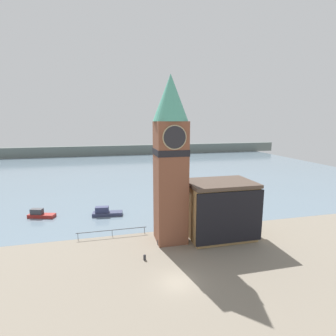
{
  "coord_description": "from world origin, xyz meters",
  "views": [
    {
      "loc": [
        -7.2,
        -25.53,
        17.8
      ],
      "look_at": [
        0.84,
        7.9,
        11.58
      ],
      "focal_mm": 28.0,
      "sensor_mm": 36.0,
      "label": 1
    }
  ],
  "objects_px": {
    "pier_building": "(220,209)",
    "boat_far": "(40,214)",
    "mooring_bollard_near": "(159,242)",
    "mooring_bollard_far": "(145,257)",
    "boat_near": "(106,212)",
    "clock_tower": "(171,156)"
  },
  "relations": [
    {
      "from": "boat_near",
      "to": "mooring_bollard_near",
      "type": "height_order",
      "value": "boat_near"
    },
    {
      "from": "pier_building",
      "to": "boat_near",
      "type": "bearing_deg",
      "value": 142.03
    },
    {
      "from": "mooring_bollard_far",
      "to": "boat_near",
      "type": "bearing_deg",
      "value": 105.11
    },
    {
      "from": "boat_far",
      "to": "mooring_bollard_far",
      "type": "relative_size",
      "value": 6.84
    },
    {
      "from": "pier_building",
      "to": "boat_far",
      "type": "height_order",
      "value": "pier_building"
    },
    {
      "from": "mooring_bollard_near",
      "to": "pier_building",
      "type": "bearing_deg",
      "value": 3.67
    },
    {
      "from": "mooring_bollard_near",
      "to": "boat_near",
      "type": "bearing_deg",
      "value": 117.77
    },
    {
      "from": "boat_near",
      "to": "mooring_bollard_near",
      "type": "distance_m",
      "value": 15.89
    },
    {
      "from": "pier_building",
      "to": "mooring_bollard_near",
      "type": "height_order",
      "value": "pier_building"
    },
    {
      "from": "clock_tower",
      "to": "pier_building",
      "type": "bearing_deg",
      "value": -3.98
    },
    {
      "from": "pier_building",
      "to": "mooring_bollard_far",
      "type": "height_order",
      "value": "pier_building"
    },
    {
      "from": "boat_far",
      "to": "mooring_bollard_near",
      "type": "relative_size",
      "value": 6.07
    },
    {
      "from": "clock_tower",
      "to": "boat_far",
      "type": "bearing_deg",
      "value": 145.32
    },
    {
      "from": "boat_near",
      "to": "mooring_bollard_far",
      "type": "relative_size",
      "value": 7.63
    },
    {
      "from": "clock_tower",
      "to": "pier_building",
      "type": "distance_m",
      "value": 11.44
    },
    {
      "from": "clock_tower",
      "to": "boat_far",
      "type": "distance_m",
      "value": 28.77
    },
    {
      "from": "boat_far",
      "to": "mooring_bollard_near",
      "type": "xyz_separation_m",
      "value": [
        19.34,
        -15.98,
        -0.12
      ]
    },
    {
      "from": "pier_building",
      "to": "mooring_bollard_far",
      "type": "relative_size",
      "value": 13.49
    },
    {
      "from": "boat_near",
      "to": "mooring_bollard_far",
      "type": "distance_m",
      "value": 18.44
    },
    {
      "from": "clock_tower",
      "to": "boat_far",
      "type": "height_order",
      "value": "clock_tower"
    },
    {
      "from": "clock_tower",
      "to": "pier_building",
      "type": "xyz_separation_m",
      "value": [
        7.73,
        -0.54,
        -8.41
      ]
    },
    {
      "from": "boat_far",
      "to": "mooring_bollard_far",
      "type": "distance_m",
      "value": 25.87
    }
  ]
}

